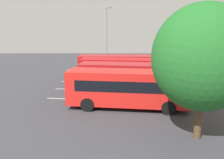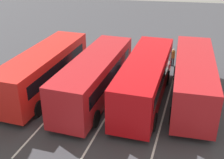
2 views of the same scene
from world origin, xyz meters
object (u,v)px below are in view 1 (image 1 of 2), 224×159
bus_center_left (125,71)px  pedestrian (69,75)px  bus_center_right (130,78)px  street_lamp (107,37)px  depot_tree (203,58)px  bus_far_left (119,67)px  bus_far_right (128,88)px

bus_center_left → pedestrian: size_ratio=6.33×
bus_center_right → pedestrian: bearing=-29.9°
bus_center_right → pedestrian: (6.87, -5.39, -0.80)m
street_lamp → depot_tree: size_ratio=1.13×
bus_far_left → street_lamp: (1.48, -3.66, 3.43)m
bus_far_left → street_lamp: street_lamp is taller
bus_center_left → bus_far_right: same height
bus_far_left → pedestrian: bearing=14.5°
bus_center_right → bus_far_right: 3.87m
bus_center_right → bus_center_left: bearing=-77.4°
bus_far_left → bus_center_left: bearing=104.2°
bus_center_right → bus_far_right: bearing=90.6°
bus_center_right → pedestrian: bus_center_right is taller
bus_far_left → bus_far_right: bearing=95.3°
bus_far_left → bus_center_left: (-0.62, 3.20, 0.00)m
bus_far_left → pedestrian: 6.16m
bus_far_right → bus_center_right: bearing=-89.8°
pedestrian → depot_tree: bearing=-60.1°
bus_center_left → depot_tree: 13.52m
bus_center_left → bus_center_right: size_ratio=1.00×
bus_far_left → street_lamp: size_ratio=1.11×
bus_center_left → bus_center_right: bearing=101.2°
bus_far_left → bus_center_right: size_ratio=0.99×
pedestrian → street_lamp: bearing=42.3°
bus_center_left → bus_center_right: 3.38m
bus_center_right → bus_far_right: size_ratio=1.00×
bus_far_left → pedestrian: bus_far_left is taller
bus_center_left → bus_far_right: size_ratio=1.00×
depot_tree → bus_far_left: bearing=-75.3°
bus_far_left → bus_far_right: size_ratio=0.99×
bus_center_right → pedestrian: size_ratio=6.35×
bus_center_right → depot_tree: depot_tree is taller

